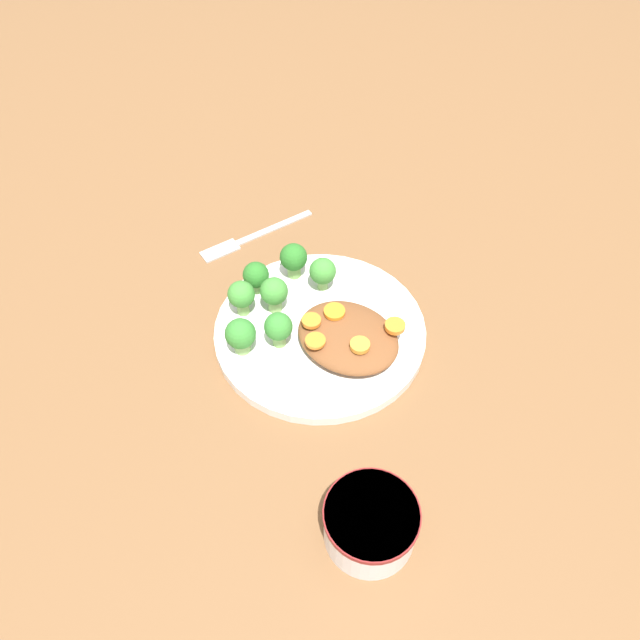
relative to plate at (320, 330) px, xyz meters
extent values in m
plane|color=brown|center=(0.00, 0.00, -0.01)|extent=(4.00, 4.00, 0.00)
cylinder|color=silver|center=(0.00, 0.00, 0.00)|extent=(0.27, 0.27, 0.01)
torus|color=silver|center=(0.00, 0.00, 0.00)|extent=(0.26, 0.26, 0.01)
cylinder|color=silver|center=(-0.20, 0.18, 0.02)|extent=(0.09, 0.09, 0.05)
cylinder|color=maroon|center=(-0.20, 0.18, 0.04)|extent=(0.09, 0.09, 0.01)
cylinder|color=white|center=(-0.20, 0.18, 0.03)|extent=(0.08, 0.08, 0.01)
ellipsoid|color=brown|center=(-0.04, 0.00, 0.02)|extent=(0.13, 0.11, 0.03)
cylinder|color=#759E51|center=(0.04, -0.06, 0.02)|extent=(0.01, 0.01, 0.02)
sphere|color=#3D8433|center=(0.04, -0.06, 0.04)|extent=(0.04, 0.04, 0.04)
cylinder|color=#7FA85B|center=(0.07, 0.01, 0.02)|extent=(0.02, 0.02, 0.02)
sphere|color=#3D8433|center=(0.07, 0.01, 0.04)|extent=(0.04, 0.04, 0.04)
cylinder|color=#759E51|center=(0.08, -0.05, 0.02)|extent=(0.02, 0.02, 0.02)
sphere|color=#286B23|center=(0.08, -0.05, 0.04)|extent=(0.04, 0.04, 0.04)
cylinder|color=#7FA85B|center=(0.05, 0.09, 0.02)|extent=(0.02, 0.02, 0.02)
sphere|color=#337A2D|center=(0.05, 0.09, 0.04)|extent=(0.04, 0.04, 0.04)
cylinder|color=#7FA85B|center=(0.10, 0.00, 0.02)|extent=(0.01, 0.01, 0.02)
sphere|color=#286B23|center=(0.10, 0.00, 0.04)|extent=(0.03, 0.03, 0.03)
cylinder|color=#759E51|center=(0.09, 0.04, 0.02)|extent=(0.02, 0.02, 0.02)
sphere|color=#3D8433|center=(0.09, 0.04, 0.04)|extent=(0.03, 0.03, 0.03)
cylinder|color=#759E51|center=(0.02, 0.05, 0.02)|extent=(0.02, 0.02, 0.02)
sphere|color=#337A2D|center=(0.02, 0.05, 0.04)|extent=(0.03, 0.03, 0.03)
cylinder|color=orange|center=(-0.01, -0.01, 0.03)|extent=(0.03, 0.03, 0.01)
cylinder|color=orange|center=(-0.07, 0.01, 0.04)|extent=(0.02, 0.02, 0.01)
cylinder|color=orange|center=(0.00, 0.02, 0.03)|extent=(0.02, 0.02, 0.01)
cylinder|color=orange|center=(-0.02, 0.04, 0.03)|extent=(0.02, 0.02, 0.00)
cylinder|color=orange|center=(-0.09, -0.04, 0.04)|extent=(0.03, 0.03, 0.01)
cube|color=#B6B6B6|center=(0.18, -0.12, -0.01)|extent=(0.05, 0.12, 0.01)
cube|color=#B6B6B6|center=(0.21, -0.04, -0.01)|extent=(0.04, 0.06, 0.01)
camera|label=1|loc=(-0.30, 0.40, 0.61)|focal=35.00mm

